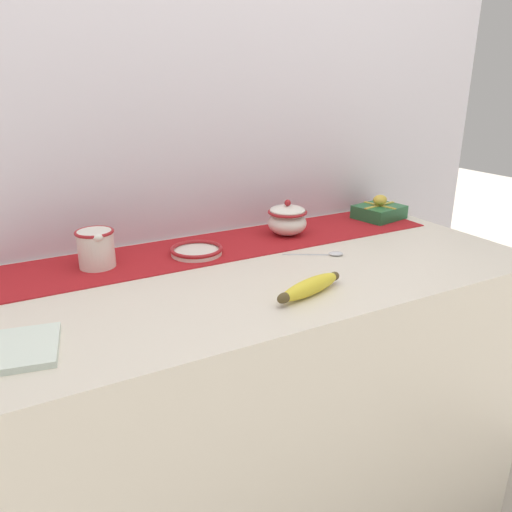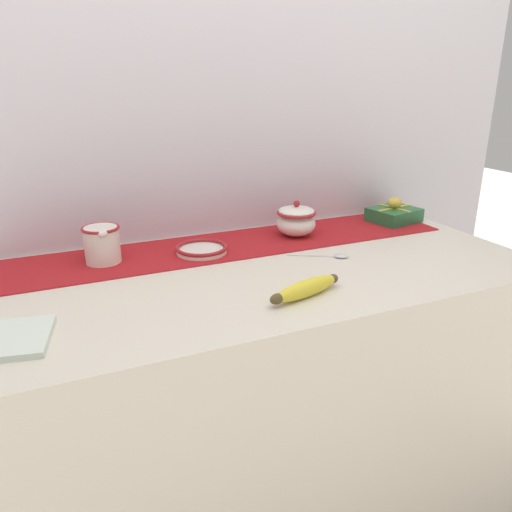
{
  "view_description": "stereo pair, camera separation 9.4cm",
  "coord_description": "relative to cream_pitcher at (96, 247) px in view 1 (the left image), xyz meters",
  "views": [
    {
      "loc": [
        -0.59,
        -1.04,
        1.36
      ],
      "look_at": [
        -0.05,
        -0.04,
        0.95
      ],
      "focal_mm": 35.0,
      "sensor_mm": 36.0,
      "label": 1
    },
    {
      "loc": [
        -0.51,
        -1.08,
        1.36
      ],
      "look_at": [
        -0.05,
        -0.04,
        0.95
      ],
      "focal_mm": 35.0,
      "sensor_mm": 36.0,
      "label": 2
    }
  ],
  "objects": [
    {
      "name": "table_runner",
      "position": [
        0.38,
        -0.0,
        -0.05
      ],
      "size": [
        1.29,
        0.26,
        0.0
      ],
      "primitive_type": "cube",
      "color": "#A8191E",
      "rests_on": "countertop"
    },
    {
      "name": "gift_box",
      "position": [
        0.95,
        0.01,
        -0.03
      ],
      "size": [
        0.17,
        0.15,
        0.08
      ],
      "rotation": [
        0.0,
        0.0,
        0.19
      ],
      "color": "#236638",
      "rests_on": "countertop"
    },
    {
      "name": "sugar_bowl",
      "position": [
        0.57,
        -0.0,
        -0.0
      ],
      "size": [
        0.12,
        0.12,
        0.11
      ],
      "color": "white",
      "rests_on": "countertop"
    },
    {
      "name": "banana",
      "position": [
        0.38,
        -0.4,
        -0.04
      ],
      "size": [
        0.2,
        0.09,
        0.04
      ],
      "rotation": [
        0.0,
        0.0,
        0.27
      ],
      "color": "yellow",
      "rests_on": "countertop"
    },
    {
      "name": "small_dish",
      "position": [
        0.26,
        -0.04,
        -0.04
      ],
      "size": [
        0.14,
        0.14,
        0.02
      ],
      "color": "white",
      "rests_on": "countertop"
    },
    {
      "name": "spoon",
      "position": [
        0.58,
        -0.21,
        -0.05
      ],
      "size": [
        0.15,
        0.1,
        0.01
      ],
      "rotation": [
        0.0,
        0.0,
        -0.53
      ],
      "color": "silver",
      "rests_on": "countertop"
    },
    {
      "name": "cream_pitcher",
      "position": [
        0.0,
        0.0,
        0.0
      ],
      "size": [
        0.1,
        0.11,
        0.1
      ],
      "color": "white",
      "rests_on": "countertop"
    },
    {
      "name": "back_wall",
      "position": [
        0.38,
        0.16,
        0.25
      ],
      "size": [
        2.2,
        0.04,
        2.4
      ],
      "primitive_type": "cube",
      "color": "silver",
      "rests_on": "ground_plane"
    },
    {
      "name": "napkin_stack",
      "position": [
        -0.22,
        -0.36,
        -0.05
      ],
      "size": [
        0.18,
        0.18,
        0.01
      ],
      "primitive_type": "cube",
      "rotation": [
        0.0,
        0.0,
        -0.19
      ],
      "color": "silver",
      "rests_on": "countertop"
    },
    {
      "name": "countertop",
      "position": [
        0.38,
        -0.2,
        -0.5
      ],
      "size": [
        1.4,
        0.67,
        0.9
      ],
      "primitive_type": "cube",
      "color": "beige",
      "rests_on": "ground_plane"
    }
  ]
}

